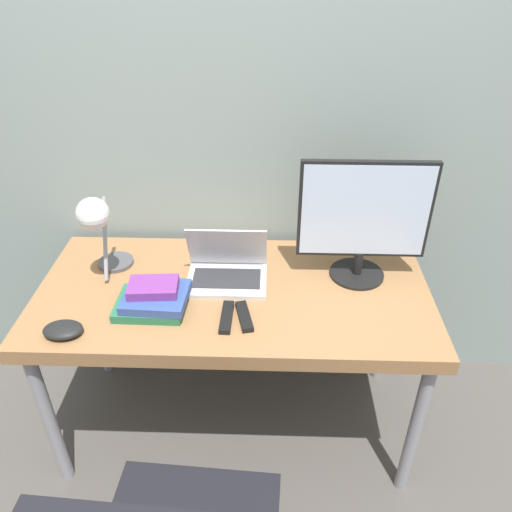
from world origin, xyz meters
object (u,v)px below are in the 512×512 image
object	(u,v)px
book_stack	(153,298)
desk_lamp	(97,223)
game_controller	(63,330)
laptop	(227,269)
monitor	(364,218)

from	to	relation	value
book_stack	desk_lamp	bearing A→B (deg)	143.12
game_controller	laptop	bearing A→B (deg)	32.50
book_stack	game_controller	size ratio (longest dim) A/B	1.94
monitor	book_stack	xyz separation A→B (m)	(-0.78, -0.23, -0.22)
monitor	game_controller	bearing A→B (deg)	-159.76
monitor	book_stack	bearing A→B (deg)	-163.29
laptop	monitor	distance (m)	0.57
laptop	game_controller	xyz separation A→B (m)	(-0.54, -0.34, -0.03)
desk_lamp	monitor	bearing A→B (deg)	4.01
laptop	book_stack	world-z (taller)	laptop
laptop	desk_lamp	bearing A→B (deg)	-177.32
desk_lamp	game_controller	size ratio (longest dim) A/B	2.71
monitor	game_controller	world-z (taller)	monitor
book_stack	game_controller	bearing A→B (deg)	-150.90
monitor	desk_lamp	bearing A→B (deg)	-175.99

